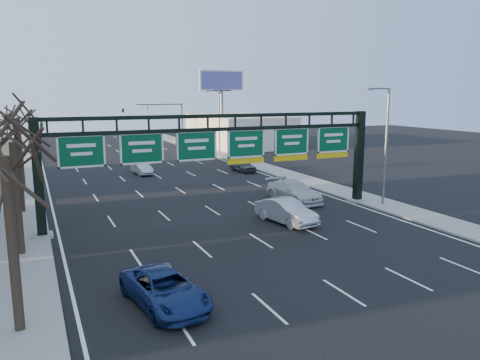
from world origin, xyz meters
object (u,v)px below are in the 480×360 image
car_blue_suv (165,289)px  car_silver_sedan (286,211)px  car_white_wagon (294,191)px  sign_gantry (224,151)px

car_blue_suv → car_silver_sedan: size_ratio=1.04×
car_blue_suv → car_white_wagon: size_ratio=0.90×
car_silver_sedan → car_white_wagon: 6.52m
car_blue_suv → car_white_wagon: 20.20m
sign_gantry → car_blue_suv: sign_gantry is taller
car_silver_sedan → car_white_wagon: size_ratio=0.87×
car_silver_sedan → car_white_wagon: car_white_wagon is taller
sign_gantry → car_white_wagon: (6.90, 2.05, -3.81)m
car_silver_sedan → car_blue_suv: bearing=-151.2°
sign_gantry → car_blue_suv: (-7.58, -12.04, -3.93)m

